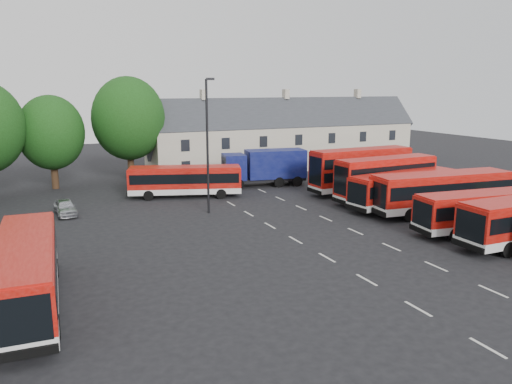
{
  "coord_description": "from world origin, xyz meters",
  "views": [
    {
      "loc": [
        -16.25,
        -26.86,
        10.38
      ],
      "look_at": [
        -0.13,
        8.27,
        2.2
      ],
      "focal_mm": 35.0,
      "sensor_mm": 36.0,
      "label": 1
    }
  ],
  "objects_px": {
    "bus_dd_south": "(386,177)",
    "box_truck": "(265,166)",
    "silver_car": "(65,207)",
    "lamppost": "(208,143)",
    "bus_west": "(26,269)"
  },
  "relations": [
    {
      "from": "bus_dd_south",
      "to": "box_truck",
      "type": "xyz_separation_m",
      "value": [
        -6.65,
        11.48,
        -0.19
      ]
    },
    {
      "from": "silver_car",
      "to": "lamppost",
      "type": "height_order",
      "value": "lamppost"
    },
    {
      "from": "bus_dd_south",
      "to": "bus_west",
      "type": "xyz_separation_m",
      "value": [
        -29.99,
        -10.97,
        -0.36
      ]
    },
    {
      "from": "bus_dd_south",
      "to": "bus_west",
      "type": "height_order",
      "value": "bus_dd_south"
    },
    {
      "from": "lamppost",
      "to": "bus_dd_south",
      "type": "bearing_deg",
      "value": -9.89
    },
    {
      "from": "bus_west",
      "to": "lamppost",
      "type": "height_order",
      "value": "lamppost"
    },
    {
      "from": "bus_west",
      "to": "box_truck",
      "type": "xyz_separation_m",
      "value": [
        23.34,
        22.45,
        0.17
      ]
    },
    {
      "from": "silver_car",
      "to": "lamppost",
      "type": "relative_size",
      "value": 0.35
    },
    {
      "from": "bus_dd_south",
      "to": "lamppost",
      "type": "bearing_deg",
      "value": 168.02
    },
    {
      "from": "silver_car",
      "to": "lamppost",
      "type": "bearing_deg",
      "value": -24.87
    },
    {
      "from": "box_truck",
      "to": "silver_car",
      "type": "distance_m",
      "value": 20.92
    },
    {
      "from": "bus_west",
      "to": "silver_car",
      "type": "bearing_deg",
      "value": -6.38
    },
    {
      "from": "bus_dd_south",
      "to": "lamppost",
      "type": "height_order",
      "value": "lamppost"
    },
    {
      "from": "lamppost",
      "to": "bus_west",
      "type": "bearing_deg",
      "value": -135.32
    },
    {
      "from": "bus_west",
      "to": "lamppost",
      "type": "bearing_deg",
      "value": -42.47
    }
  ]
}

